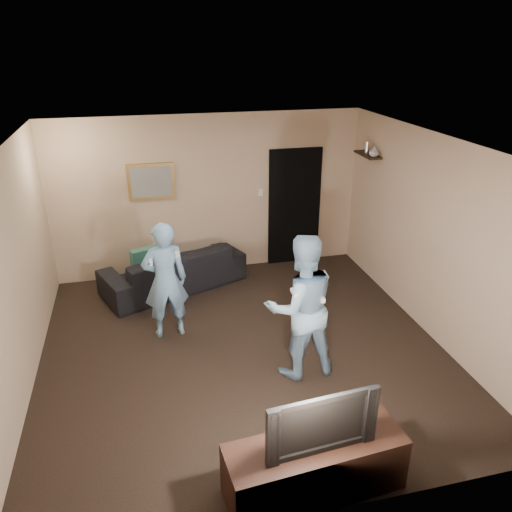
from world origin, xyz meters
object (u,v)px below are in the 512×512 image
object	(u,v)px
sofa	(174,269)
television	(318,418)
wii_player_left	(165,281)
wii_player_right	(301,307)
tv_console	(315,468)

from	to	relation	value
sofa	television	xyz separation A→B (m)	(0.83, -4.19, 0.49)
television	wii_player_left	size ratio (longest dim) A/B	0.61
wii_player_right	wii_player_left	bearing A→B (deg)	140.24
television	wii_player_left	bearing A→B (deg)	105.24
sofa	tv_console	size ratio (longest dim) A/B	1.41
television	wii_player_left	world-z (taller)	wii_player_left
wii_player_right	sofa	bearing A→B (deg)	115.97
tv_console	wii_player_left	size ratio (longest dim) A/B	0.99
sofa	television	bearing A→B (deg)	79.43
television	wii_player_right	distance (m)	1.71
wii_player_left	wii_player_right	world-z (taller)	wii_player_right
television	wii_player_right	bearing A→B (deg)	71.80
wii_player_left	television	bearing A→B (deg)	-70.25
sofa	tv_console	bearing A→B (deg)	79.43
sofa	wii_player_left	xyz separation A→B (m)	(-0.20, -1.34, 0.47)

